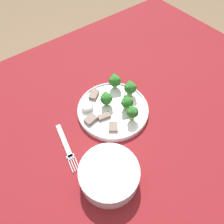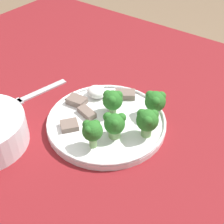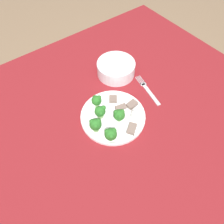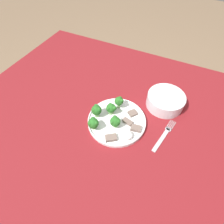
% 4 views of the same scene
% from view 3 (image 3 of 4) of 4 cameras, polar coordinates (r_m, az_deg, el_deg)
% --- Properties ---
extents(ground_plane, '(8.00, 8.00, 0.00)m').
position_cam_3_polar(ground_plane, '(1.50, -1.23, -17.51)').
color(ground_plane, '#7F664C').
extents(table, '(1.34, 1.03, 0.74)m').
position_cam_3_polar(table, '(0.90, -1.95, -4.28)').
color(table, maroon).
rests_on(table, ground_plane).
extents(dinner_plate, '(0.24, 0.24, 0.02)m').
position_cam_3_polar(dinner_plate, '(0.82, 0.25, -1.07)').
color(dinner_plate, white).
rests_on(dinner_plate, table).
extents(fork, '(0.05, 0.17, 0.00)m').
position_cam_3_polar(fork, '(0.92, 9.36, 5.60)').
color(fork, '#B2B2B7').
rests_on(fork, table).
extents(cream_bowl, '(0.16, 0.16, 0.06)m').
position_cam_3_polar(cream_bowl, '(0.96, 1.05, 11.23)').
color(cream_bowl, silver).
rests_on(cream_bowl, table).
extents(broccoli_floret_near_rim_left, '(0.04, 0.04, 0.06)m').
position_cam_3_polar(broccoli_floret_near_rim_left, '(0.73, -0.33, -5.81)').
color(broccoli_floret_near_rim_left, '#7FA866').
rests_on(broccoli_floret_near_rim_left, dinner_plate).
extents(broccoli_floret_center_left, '(0.04, 0.04, 0.05)m').
position_cam_3_polar(broccoli_floret_center_left, '(0.78, 1.91, -0.74)').
color(broccoli_floret_center_left, '#7FA866').
rests_on(broccoli_floret_center_left, dinner_plate).
extents(broccoli_floret_back_left, '(0.04, 0.04, 0.06)m').
position_cam_3_polar(broccoli_floret_back_left, '(0.75, -4.33, -3.29)').
color(broccoli_floret_back_left, '#7FA866').
rests_on(broccoli_floret_back_left, dinner_plate).
extents(broccoli_floret_front_left, '(0.04, 0.04, 0.06)m').
position_cam_3_polar(broccoli_floret_front_left, '(0.81, -4.02, 3.05)').
color(broccoli_floret_front_left, '#7FA866').
rests_on(broccoli_floret_front_left, dinner_plate).
extents(broccoli_floret_center_back, '(0.04, 0.04, 0.05)m').
position_cam_3_polar(broccoli_floret_center_back, '(0.79, -3.02, -0.02)').
color(broccoli_floret_center_back, '#7FA866').
rests_on(broccoli_floret_center_back, dinner_plate).
extents(meat_slice_front_slice, '(0.04, 0.03, 0.01)m').
position_cam_3_polar(meat_slice_front_slice, '(0.84, 5.25, 1.95)').
color(meat_slice_front_slice, '#756056').
rests_on(meat_slice_front_slice, dinner_plate).
extents(meat_slice_middle_slice, '(0.04, 0.05, 0.01)m').
position_cam_3_polar(meat_slice_middle_slice, '(0.86, 0.30, 3.42)').
color(meat_slice_middle_slice, '#756056').
rests_on(meat_slice_middle_slice, dinner_plate).
extents(meat_slice_rear_slice, '(0.05, 0.03, 0.01)m').
position_cam_3_polar(meat_slice_rear_slice, '(0.83, 2.30, 1.22)').
color(meat_slice_rear_slice, '#756056').
rests_on(meat_slice_rear_slice, dinner_plate).
extents(meat_slice_edge_slice, '(0.05, 0.05, 0.01)m').
position_cam_3_polar(meat_slice_edge_slice, '(0.78, 5.21, -4.34)').
color(meat_slice_edge_slice, '#756056').
rests_on(meat_slice_edge_slice, dinner_plate).
extents(sauce_dollop, '(0.04, 0.04, 0.02)m').
position_cam_3_polar(sauce_dollop, '(0.81, 6.40, -0.51)').
color(sauce_dollop, white).
rests_on(sauce_dollop, dinner_plate).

